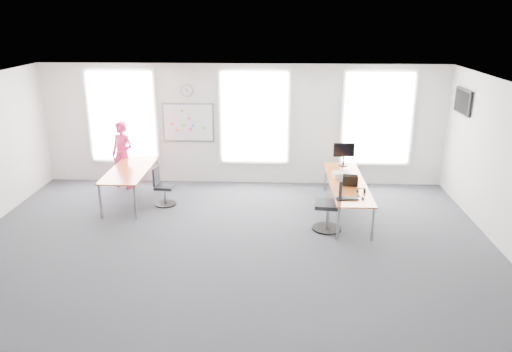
{
  "coord_description": "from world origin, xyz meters",
  "views": [
    {
      "loc": [
        0.86,
        -8.12,
        4.21
      ],
      "look_at": [
        0.46,
        1.2,
        1.1
      ],
      "focal_mm": 35.0,
      "sensor_mm": 36.0,
      "label": 1
    }
  ],
  "objects_px": {
    "headphones": "(361,190)",
    "person": "(123,155)",
    "desk_right": "(347,184)",
    "chair_right": "(331,207)",
    "chair_left": "(163,188)",
    "keyboard": "(347,199)",
    "monitor": "(344,152)",
    "desk_left": "(130,172)"
  },
  "relations": [
    {
      "from": "monitor",
      "to": "chair_right",
      "type": "bearing_deg",
      "value": -107.87
    },
    {
      "from": "desk_left",
      "to": "monitor",
      "type": "distance_m",
      "value": 4.97
    },
    {
      "from": "person",
      "to": "headphones",
      "type": "height_order",
      "value": "person"
    },
    {
      "from": "headphones",
      "to": "person",
      "type": "bearing_deg",
      "value": 163.11
    },
    {
      "from": "headphones",
      "to": "monitor",
      "type": "height_order",
      "value": "monitor"
    },
    {
      "from": "keyboard",
      "to": "monitor",
      "type": "xyz_separation_m",
      "value": [
        0.19,
        2.22,
        0.32
      ]
    },
    {
      "from": "chair_left",
      "to": "person",
      "type": "bearing_deg",
      "value": 51.57
    },
    {
      "from": "desk_left",
      "to": "chair_left",
      "type": "relative_size",
      "value": 2.41
    },
    {
      "from": "desk_left",
      "to": "person",
      "type": "distance_m",
      "value": 1.06
    },
    {
      "from": "person",
      "to": "monitor",
      "type": "distance_m",
      "value": 5.36
    },
    {
      "from": "person",
      "to": "keyboard",
      "type": "relative_size",
      "value": 3.82
    },
    {
      "from": "chair_right",
      "to": "chair_left",
      "type": "distance_m",
      "value": 3.86
    },
    {
      "from": "monitor",
      "to": "chair_left",
      "type": "bearing_deg",
      "value": -172.67
    },
    {
      "from": "headphones",
      "to": "keyboard",
      "type": "bearing_deg",
      "value": -126.61
    },
    {
      "from": "chair_left",
      "to": "monitor",
      "type": "bearing_deg",
      "value": -73.41
    },
    {
      "from": "desk_right",
      "to": "chair_right",
      "type": "bearing_deg",
      "value": -114.93
    },
    {
      "from": "headphones",
      "to": "desk_right",
      "type": "bearing_deg",
      "value": 110.26
    },
    {
      "from": "desk_left",
      "to": "chair_left",
      "type": "distance_m",
      "value": 0.84
    },
    {
      "from": "desk_right",
      "to": "desk_left",
      "type": "xyz_separation_m",
      "value": [
        -4.85,
        0.46,
        0.07
      ]
    },
    {
      "from": "chair_left",
      "to": "headphones",
      "type": "distance_m",
      "value": 4.39
    },
    {
      "from": "keyboard",
      "to": "headphones",
      "type": "height_order",
      "value": "headphones"
    },
    {
      "from": "desk_right",
      "to": "chair_right",
      "type": "relative_size",
      "value": 2.59
    },
    {
      "from": "chair_left",
      "to": "keyboard",
      "type": "relative_size",
      "value": 2.04
    },
    {
      "from": "desk_left",
      "to": "person",
      "type": "bearing_deg",
      "value": 115.3
    },
    {
      "from": "keyboard",
      "to": "monitor",
      "type": "height_order",
      "value": "monitor"
    },
    {
      "from": "chair_left",
      "to": "person",
      "type": "distance_m",
      "value": 1.7
    },
    {
      "from": "chair_left",
      "to": "keyboard",
      "type": "bearing_deg",
      "value": -104.17
    },
    {
      "from": "desk_left",
      "to": "chair_left",
      "type": "bearing_deg",
      "value": -12.23
    },
    {
      "from": "desk_left",
      "to": "person",
      "type": "height_order",
      "value": "person"
    },
    {
      "from": "keyboard",
      "to": "monitor",
      "type": "distance_m",
      "value": 2.26
    },
    {
      "from": "desk_right",
      "to": "chair_left",
      "type": "height_order",
      "value": "chair_left"
    },
    {
      "from": "desk_right",
      "to": "chair_right",
      "type": "distance_m",
      "value": 1.01
    },
    {
      "from": "chair_right",
      "to": "keyboard",
      "type": "xyz_separation_m",
      "value": [
        0.29,
        -0.11,
        0.23
      ]
    },
    {
      "from": "chair_right",
      "to": "chair_left",
      "type": "xyz_separation_m",
      "value": [
        -3.66,
        1.2,
        -0.09
      ]
    },
    {
      "from": "keyboard",
      "to": "monitor",
      "type": "bearing_deg",
      "value": 78.33
    },
    {
      "from": "chair_right",
      "to": "monitor",
      "type": "height_order",
      "value": "monitor"
    },
    {
      "from": "headphones",
      "to": "monitor",
      "type": "distance_m",
      "value": 1.87
    },
    {
      "from": "chair_right",
      "to": "headphones",
      "type": "relative_size",
      "value": 6.2
    },
    {
      "from": "desk_right",
      "to": "chair_right",
      "type": "xyz_separation_m",
      "value": [
        -0.42,
        -0.91,
        -0.17
      ]
    },
    {
      "from": "desk_left",
      "to": "person",
      "type": "xyz_separation_m",
      "value": [
        -0.45,
        0.95,
        0.12
      ]
    },
    {
      "from": "desk_left",
      "to": "chair_left",
      "type": "height_order",
      "value": "chair_left"
    },
    {
      "from": "desk_left",
      "to": "headphones",
      "type": "relative_size",
      "value": 12.05
    }
  ]
}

